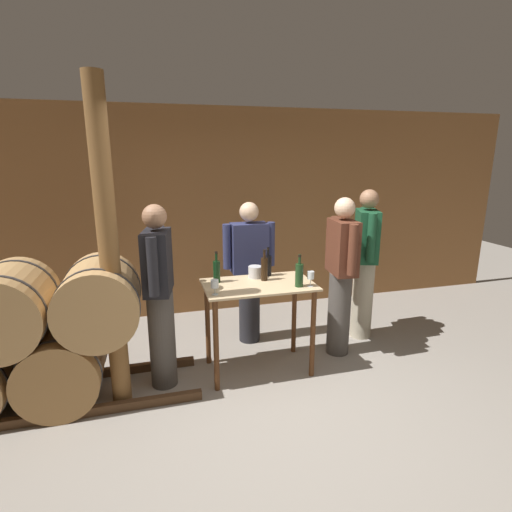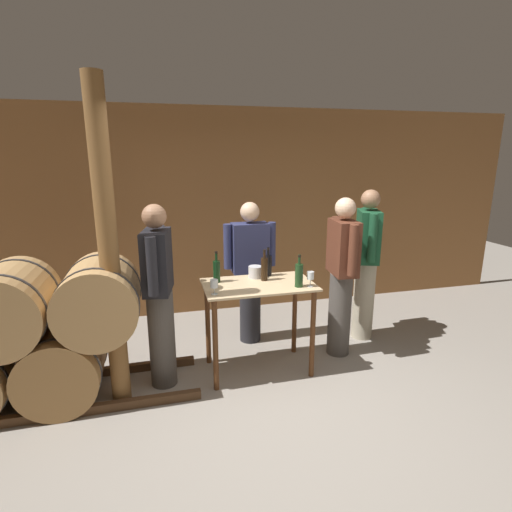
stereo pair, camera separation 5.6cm
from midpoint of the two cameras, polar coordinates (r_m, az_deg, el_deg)
The scene contains 16 objects.
ground_plane at distance 3.54m, azimuth 5.33°, elevation -22.33°, with size 14.00×14.00×0.00m, color gray.
back_wall at distance 5.38m, azimuth -4.03°, elevation 6.20°, with size 8.40×0.05×2.70m.
barrel_rack at distance 3.91m, azimuth -29.19°, elevation -10.25°, with size 3.00×0.76×1.25m.
tasting_table at distance 3.89m, azimuth -0.02°, elevation -6.66°, with size 1.06×0.63×0.91m.
wooden_post at distance 3.40m, azimuth -20.70°, elevation 0.46°, with size 0.16×0.16×2.70m.
wine_bottle_far_left at distance 3.86m, azimuth -6.06°, elevation -2.10°, with size 0.07×0.07×0.31m.
wine_bottle_left at distance 3.90m, azimuth 0.81°, elevation -1.74°, with size 0.07×0.07×0.31m.
wine_bottle_center at distance 4.05m, azimuth 1.32°, elevation -1.28°, with size 0.07×0.07×0.29m.
wine_bottle_right at distance 3.74m, azimuth 5.77°, elevation -2.64°, with size 0.08×0.08×0.31m.
wine_glass_near_left at distance 3.53m, azimuth -6.37°, elevation -4.02°, with size 0.07×0.07×0.14m.
wine_glass_near_center at distance 3.76m, azimuth 7.39°, elevation -2.80°, with size 0.07×0.07×0.15m.
ice_bucket at distance 4.00m, azimuth -0.52°, elevation -2.29°, with size 0.14×0.14×0.12m.
person_host at distance 4.48m, azimuth -1.32°, elevation -2.01°, with size 0.59×0.24×1.61m.
person_visitor_with_scarf at distance 4.26m, azimuth 11.70°, elevation -2.52°, with size 0.25×0.59×1.69m.
person_visitor_bearded at distance 4.72m, azimuth 14.97°, elevation -0.75°, with size 0.34×0.56×1.74m.
person_visitor_near_door at distance 3.69m, azimuth -14.07°, elevation -5.26°, with size 0.29×0.58×1.70m.
Camera 1 is at (-1.06, -2.64, 2.11)m, focal length 28.00 mm.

